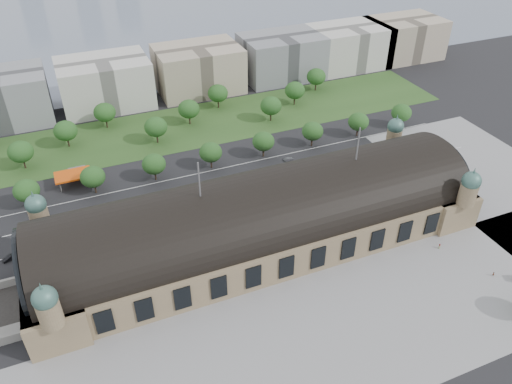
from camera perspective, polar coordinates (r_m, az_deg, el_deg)
name	(u,v)px	position (r m, az deg, el deg)	size (l,w,h in m)	color
ground	(261,243)	(172.98, 0.52, -5.86)	(900.00, 900.00, 0.00)	black
station	(261,220)	(166.42, 0.54, -3.19)	(150.00, 48.40, 44.30)	#8A7656
plaza_south	(353,328)	(149.85, 11.07, -15.00)	(190.00, 48.00, 0.12)	gray
plaza_east	(491,179)	(226.34, 25.26, 1.33)	(56.00, 100.00, 0.12)	gray
road_slab	(175,197)	(196.96, -9.23, -0.56)	(260.00, 26.00, 0.10)	black
grass_belt	(155,133)	(243.97, -11.48, 6.68)	(300.00, 45.00, 0.10)	#2A4B1E
petrol_station	(76,174)	(215.58, -19.92, 1.97)	(14.00, 13.00, 5.05)	#D24A0C
lake	(113,16)	(436.04, -15.99, 18.80)	(700.00, 320.00, 0.08)	slate
office_2	(0,99)	(273.85, -27.24, 9.44)	(45.00, 32.00, 24.00)	gray
office_3	(105,83)	(273.29, -16.85, 11.84)	(45.00, 32.00, 24.00)	beige
office_4	(198,69)	(281.74, -6.60, 13.80)	(45.00, 32.00, 24.00)	#B5A58E
office_5	(281,56)	(298.45, 2.92, 15.21)	(45.00, 32.00, 24.00)	gray
office_6	(349,46)	(319.49, 10.54, 16.05)	(45.00, 32.00, 24.00)	beige
office_7	(403,38)	(342.09, 16.49, 16.51)	(45.00, 32.00, 24.00)	#B5A58E
tree_row_2	(26,191)	(203.73, -24.76, 0.15)	(9.60, 9.60, 11.52)	#2D2116
tree_row_3	(93,177)	(202.78, -18.17, 1.66)	(9.60, 9.60, 11.52)	#2D2116
tree_row_4	(154,164)	(204.66, -11.59, 3.14)	(9.60, 9.60, 11.52)	#2D2116
tree_row_5	(211,152)	(209.29, -5.21, 4.53)	(9.60, 9.60, 11.52)	#2D2116
tree_row_6	(263,141)	(216.50, 0.85, 5.80)	(9.60, 9.60, 11.52)	#2D2116
tree_row_7	(313,131)	(226.03, 6.48, 6.92)	(9.60, 9.60, 11.52)	#2D2116
tree_row_8	(358,122)	(237.62, 11.63, 7.88)	(9.60, 9.60, 11.52)	#2D2116
tree_row_9	(401,113)	(250.98, 16.29, 8.69)	(9.60, 9.60, 11.52)	#2D2116
tree_belt_3	(21,152)	(229.53, -25.31, 4.18)	(10.40, 10.40, 12.48)	#2D2116
tree_belt_4	(65,131)	(239.28, -20.94, 6.56)	(10.40, 10.40, 12.48)	#2D2116
tree_belt_5	(105,112)	(250.68, -16.91, 8.70)	(10.40, 10.40, 12.48)	#2D2116
tree_belt_6	(156,127)	(231.37, -11.38, 7.30)	(10.40, 10.40, 12.48)	#2D2116
tree_belt_7	(189,109)	(245.50, -7.69, 9.38)	(10.40, 10.40, 12.48)	#2D2116
tree_belt_8	(218,93)	(260.80, -4.38, 11.19)	(10.40, 10.40, 12.48)	#2D2116
tree_belt_9	(271,106)	(246.74, 1.72, 9.82)	(10.40, 10.40, 12.48)	#2D2116
tree_belt_10	(295,90)	(264.16, 4.47, 11.51)	(10.40, 10.40, 12.48)	#2D2116
tree_belt_11	(316,77)	(282.31, 6.90, 12.95)	(10.40, 10.40, 12.48)	#2D2116
traffic_car_2	(82,225)	(190.13, -19.24, -3.55)	(2.46, 5.33, 1.48)	black
traffic_car_3	(183,192)	(198.18, -8.39, 0.04)	(2.11, 5.19, 1.50)	maroon
traffic_car_4	(215,190)	(197.60, -4.69, 0.22)	(1.80, 4.47, 1.52)	#1A2648
traffic_car_5	(288,159)	(217.32, 3.72, 3.78)	(1.40, 4.02, 1.33)	#4F5056
traffic_car_6	(391,147)	(234.22, 15.13, 5.03)	(2.19, 4.74, 1.32)	#B9B9BB
parked_car_0	(9,258)	(185.22, -26.37, -6.77)	(1.64, 4.72, 1.55)	black
parked_car_1	(66,251)	(180.63, -20.90, -6.27)	(2.66, 5.77, 1.60)	#973413
parked_car_2	(37,250)	(184.55, -23.71, -6.12)	(1.89, 4.65, 1.35)	#1B294C
parked_car_3	(133,234)	(180.82, -13.88, -4.70)	(1.58, 3.92, 1.34)	#595B61
parked_car_4	(121,237)	(180.53, -15.21, -4.99)	(1.58, 4.52, 1.49)	#BCBCBE
parked_car_5	(184,219)	(184.24, -8.21, -3.02)	(2.43, 5.28, 1.47)	gray
parked_car_6	(141,225)	(184.25, -12.97, -3.69)	(1.85, 4.54, 1.32)	black
bus_west	(192,202)	(190.33, -7.34, -1.16)	(2.85, 12.16, 3.39)	#C74B1F
bus_mid	(216,193)	(194.17, -4.61, -0.11)	(2.98, 12.74, 3.55)	white
bus_east	(262,190)	(195.44, 0.71, 0.22)	(2.74, 11.70, 3.26)	beige
pedestrian_0	(439,246)	(181.35, 20.23, -5.84)	(0.92, 0.53, 1.88)	gray
pedestrian_1	(493,274)	(177.62, 25.50, -8.45)	(0.62, 0.41, 1.70)	gray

